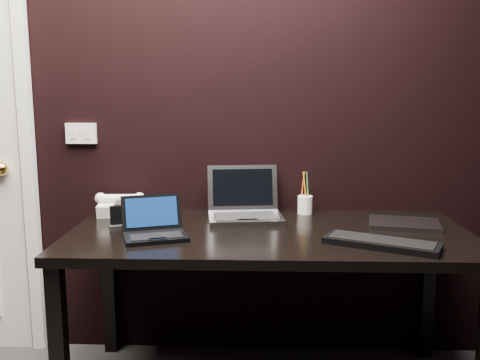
{
  "coord_description": "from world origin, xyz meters",
  "views": [
    {
      "loc": [
        0.25,
        -0.81,
        1.34
      ],
      "look_at": [
        0.18,
        1.35,
        0.97
      ],
      "focal_mm": 40.0,
      "sensor_mm": 36.0,
      "label": 1
    }
  ],
  "objects_px": {
    "ext_keyboard": "(382,243)",
    "mobile_phone": "(116,221)",
    "closed_laptop": "(404,224)",
    "silver_laptop": "(245,209)",
    "desk_phone": "(121,206)",
    "netbook": "(155,229)",
    "desk": "(269,248)",
    "pen_cup": "(305,204)"
  },
  "relations": [
    {
      "from": "netbook",
      "to": "desk",
      "type": "bearing_deg",
      "value": 13.84
    },
    {
      "from": "netbook",
      "to": "desk_phone",
      "type": "xyz_separation_m",
      "value": [
        -0.24,
        0.39,
        0.01
      ]
    },
    {
      "from": "netbook",
      "to": "mobile_phone",
      "type": "relative_size",
      "value": 2.97
    },
    {
      "from": "desk",
      "to": "desk_phone",
      "type": "distance_m",
      "value": 0.77
    },
    {
      "from": "closed_laptop",
      "to": "silver_laptop",
      "type": "bearing_deg",
      "value": 170.45
    },
    {
      "from": "netbook",
      "to": "ext_keyboard",
      "type": "distance_m",
      "value": 0.9
    },
    {
      "from": "ext_keyboard",
      "to": "closed_laptop",
      "type": "distance_m",
      "value": 0.35
    },
    {
      "from": "mobile_phone",
      "to": "pen_cup",
      "type": "relative_size",
      "value": 0.5
    },
    {
      "from": "netbook",
      "to": "ext_keyboard",
      "type": "bearing_deg",
      "value": -6.13
    },
    {
      "from": "desk",
      "to": "netbook",
      "type": "height_order",
      "value": "netbook"
    },
    {
      "from": "netbook",
      "to": "desk_phone",
      "type": "bearing_deg",
      "value": 121.6
    },
    {
      "from": "netbook",
      "to": "desk_phone",
      "type": "height_order",
      "value": "netbook"
    },
    {
      "from": "netbook",
      "to": "ext_keyboard",
      "type": "height_order",
      "value": "netbook"
    },
    {
      "from": "closed_laptop",
      "to": "desk",
      "type": "bearing_deg",
      "value": -170.76
    },
    {
      "from": "desk",
      "to": "mobile_phone",
      "type": "height_order",
      "value": "mobile_phone"
    },
    {
      "from": "mobile_phone",
      "to": "silver_laptop",
      "type": "bearing_deg",
      "value": 21.73
    },
    {
      "from": "closed_laptop",
      "to": "pen_cup",
      "type": "distance_m",
      "value": 0.48
    },
    {
      "from": "desk_phone",
      "to": "pen_cup",
      "type": "distance_m",
      "value": 0.89
    },
    {
      "from": "desk",
      "to": "closed_laptop",
      "type": "height_order",
      "value": "closed_laptop"
    },
    {
      "from": "ext_keyboard",
      "to": "closed_laptop",
      "type": "height_order",
      "value": "ext_keyboard"
    },
    {
      "from": "pen_cup",
      "to": "closed_laptop",
      "type": "bearing_deg",
      "value": -27.99
    },
    {
      "from": "desk_phone",
      "to": "pen_cup",
      "type": "xyz_separation_m",
      "value": [
        0.89,
        0.05,
        0.0
      ]
    },
    {
      "from": "silver_laptop",
      "to": "desk_phone",
      "type": "bearing_deg",
      "value": 174.76
    },
    {
      "from": "ext_keyboard",
      "to": "desk_phone",
      "type": "bearing_deg",
      "value": 156.95
    },
    {
      "from": "silver_laptop",
      "to": "mobile_phone",
      "type": "height_order",
      "value": "silver_laptop"
    },
    {
      "from": "silver_laptop",
      "to": "netbook",
      "type": "bearing_deg",
      "value": -137.33
    },
    {
      "from": "silver_laptop",
      "to": "closed_laptop",
      "type": "xyz_separation_m",
      "value": [
        0.71,
        -0.12,
        -0.03
      ]
    },
    {
      "from": "ext_keyboard",
      "to": "closed_laptop",
      "type": "bearing_deg",
      "value": 61.26
    },
    {
      "from": "netbook",
      "to": "mobile_phone",
      "type": "bearing_deg",
      "value": 148.81
    },
    {
      "from": "silver_laptop",
      "to": "desk_phone",
      "type": "height_order",
      "value": "silver_laptop"
    },
    {
      "from": "silver_laptop",
      "to": "closed_laptop",
      "type": "bearing_deg",
      "value": -9.55
    },
    {
      "from": "mobile_phone",
      "to": "pen_cup",
      "type": "height_order",
      "value": "pen_cup"
    },
    {
      "from": "desk",
      "to": "mobile_phone",
      "type": "xyz_separation_m",
      "value": [
        -0.66,
        -0.0,
        0.12
      ]
    },
    {
      "from": "silver_laptop",
      "to": "ext_keyboard",
      "type": "relative_size",
      "value": 0.82
    },
    {
      "from": "desk",
      "to": "netbook",
      "type": "bearing_deg",
      "value": -166.16
    },
    {
      "from": "desk",
      "to": "ext_keyboard",
      "type": "height_order",
      "value": "ext_keyboard"
    },
    {
      "from": "desk_phone",
      "to": "mobile_phone",
      "type": "relative_size",
      "value": 2.35
    },
    {
      "from": "ext_keyboard",
      "to": "pen_cup",
      "type": "height_order",
      "value": "pen_cup"
    },
    {
      "from": "ext_keyboard",
      "to": "closed_laptop",
      "type": "xyz_separation_m",
      "value": [
        0.17,
        0.31,
        -0.0
      ]
    },
    {
      "from": "netbook",
      "to": "mobile_phone",
      "type": "height_order",
      "value": "netbook"
    },
    {
      "from": "desk",
      "to": "netbook",
      "type": "distance_m",
      "value": 0.5
    },
    {
      "from": "ext_keyboard",
      "to": "mobile_phone",
      "type": "distance_m",
      "value": 1.11
    }
  ]
}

